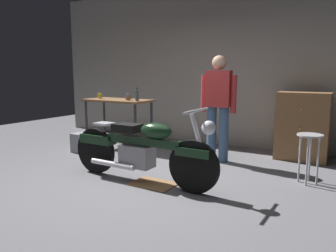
% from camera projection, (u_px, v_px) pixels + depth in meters
% --- Properties ---
extents(ground_plane, '(12.00, 12.00, 0.00)m').
position_uv_depth(ground_plane, '(141.00, 183.00, 4.30)').
color(ground_plane, slate).
extents(back_wall, '(8.00, 0.12, 3.10)m').
position_uv_depth(back_wall, '(224.00, 65.00, 6.43)').
color(back_wall, gray).
rests_on(back_wall, ground_plane).
extents(workbench, '(1.30, 0.64, 0.90)m').
position_uv_depth(workbench, '(118.00, 105.00, 6.40)').
color(workbench, brown).
rests_on(workbench, ground_plane).
extents(motorcycle, '(2.19, 0.60, 1.00)m').
position_uv_depth(motorcycle, '(141.00, 148.00, 4.27)').
color(motorcycle, black).
rests_on(motorcycle, ground_plane).
extents(person_standing, '(0.57, 0.26, 1.67)m').
position_uv_depth(person_standing, '(218.00, 104.00, 5.24)').
color(person_standing, '#415E83').
rests_on(person_standing, ground_plane).
extents(shop_stool, '(0.32, 0.32, 0.64)m').
position_uv_depth(shop_stool, '(310.00, 145.00, 4.23)').
color(shop_stool, '#B2B2B7').
rests_on(shop_stool, ground_plane).
extents(wooden_dresser, '(0.80, 0.47, 1.10)m').
position_uv_depth(wooden_dresser, '(303.00, 126.00, 5.38)').
color(wooden_dresser, brown).
rests_on(wooden_dresser, ground_plane).
extents(drip_tray, '(0.56, 0.40, 0.01)m').
position_uv_depth(drip_tray, '(153.00, 184.00, 4.26)').
color(drip_tray, olive).
rests_on(drip_tray, ground_plane).
extents(storage_bin, '(0.44, 0.32, 0.34)m').
position_uv_depth(storage_bin, '(86.00, 143.00, 5.94)').
color(storage_bin, gray).
rests_on(storage_bin, ground_plane).
extents(mug_brown_stoneware, '(0.12, 0.08, 0.10)m').
position_uv_depth(mug_brown_stoneware, '(128.00, 97.00, 6.16)').
color(mug_brown_stoneware, brown).
rests_on(mug_brown_stoneware, workbench).
extents(mug_yellow_tall, '(0.11, 0.07, 0.11)m').
position_uv_depth(mug_yellow_tall, '(100.00, 96.00, 6.62)').
color(mug_yellow_tall, yellow).
rests_on(mug_yellow_tall, workbench).
extents(mug_blue_enamel, '(0.12, 0.09, 0.11)m').
position_uv_depth(mug_blue_enamel, '(127.00, 96.00, 6.53)').
color(mug_blue_enamel, '#2D51AD').
rests_on(mug_blue_enamel, workbench).
extents(bottle, '(0.06, 0.06, 0.24)m').
position_uv_depth(bottle, '(137.00, 96.00, 5.97)').
color(bottle, '#3F4C59').
rests_on(bottle, workbench).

